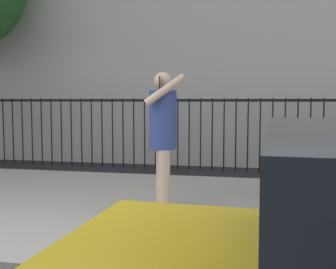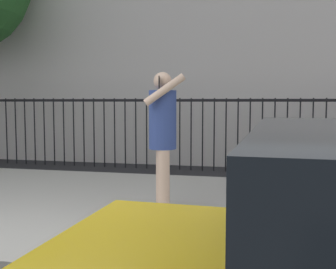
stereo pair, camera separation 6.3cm
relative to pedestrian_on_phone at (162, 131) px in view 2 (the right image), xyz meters
The scene contains 4 objects.
sidewalk 1.65m from the pedestrian_on_phone, 166.25° to the left, with size 28.00×4.40×0.15m, color #9E9B93.
iron_fence 4.17m from the pedestrian_on_phone, 106.77° to the left, with size 12.03×0.04×1.60m.
pedestrian_on_phone is the anchor object (origin of this frame).
street_bench 2.53m from the pedestrian_on_phone, 26.10° to the left, with size 1.60×0.45×0.95m.
Camera 2 is at (2.40, -3.07, 1.54)m, focal length 44.08 mm.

